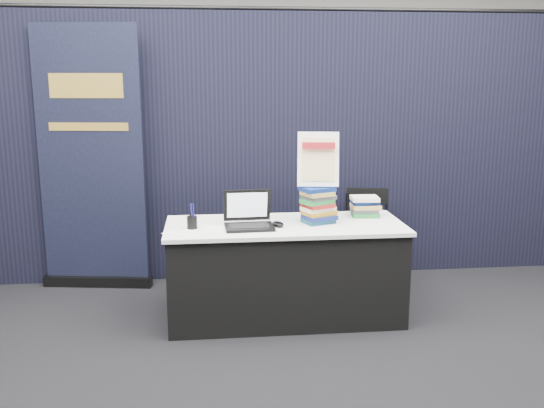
{
  "coord_description": "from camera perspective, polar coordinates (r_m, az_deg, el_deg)",
  "views": [
    {
      "loc": [
        -0.58,
        -3.87,
        1.85
      ],
      "look_at": [
        -0.1,
        0.55,
        0.91
      ],
      "focal_mm": 40.0,
      "sensor_mm": 36.0,
      "label": 1
    }
  ],
  "objects": [
    {
      "name": "pullup_banner",
      "position": [
        5.47,
        -16.6,
        2.68
      ],
      "size": [
        0.97,
        0.25,
        2.28
      ],
      "rotation": [
        0.0,
        0.0,
        -0.15
      ],
      "color": "black",
      "rests_on": "floor"
    },
    {
      "name": "info_sign",
      "position": [
        4.57,
        4.37,
        4.17
      ],
      "size": [
        0.33,
        0.17,
        0.42
      ],
      "rotation": [
        0.0,
        0.0,
        -0.16
      ],
      "color": "black",
      "rests_on": "book_stack_tall"
    },
    {
      "name": "stacking_chair",
      "position": [
        5.46,
        9.24,
        -2.71
      ],
      "size": [
        0.47,
        0.47,
        0.86
      ],
      "rotation": [
        0.0,
        0.0,
        -0.24
      ],
      "color": "black",
      "rests_on": "floor"
    },
    {
      "name": "brochure_left",
      "position": [
        4.46,
        -6.42,
        -2.32
      ],
      "size": [
        0.33,
        0.25,
        0.0
      ],
      "primitive_type": "cube",
      "rotation": [
        0.0,
        0.0,
        -0.12
      ],
      "color": "white",
      "rests_on": "display_table"
    },
    {
      "name": "book_stack_tall",
      "position": [
        4.6,
        4.37,
        -0.09
      ],
      "size": [
        0.28,
        0.25,
        0.28
      ],
      "rotation": [
        0.0,
        0.0,
        0.4
      ],
      "color": "#174657",
      "rests_on": "display_table"
    },
    {
      "name": "laptop",
      "position": [
        4.48,
        -2.19,
        -1.39
      ],
      "size": [
        0.36,
        0.3,
        0.27
      ],
      "rotation": [
        0.0,
        0.0,
        0.04
      ],
      "color": "black",
      "rests_on": "display_table"
    },
    {
      "name": "floor",
      "position": [
        4.33,
        2.15,
        -13.33
      ],
      "size": [
        8.0,
        8.0,
        0.0
      ],
      "primitive_type": "plane",
      "color": "black",
      "rests_on": "ground"
    },
    {
      "name": "wall_back",
      "position": [
        7.89,
        -2.04,
        11.28
      ],
      "size": [
        8.0,
        0.02,
        3.5
      ],
      "primitive_type": "cube",
      "color": "beige",
      "rests_on": "floor"
    },
    {
      "name": "book_stack_short",
      "position": [
        4.89,
        8.8,
        -0.2
      ],
      "size": [
        0.23,
        0.18,
        0.16
      ],
      "rotation": [
        0.0,
        0.0,
        -0.04
      ],
      "color": "#227F36",
      "rests_on": "display_table"
    },
    {
      "name": "pen_cup",
      "position": [
        4.46,
        -7.53,
        -1.75
      ],
      "size": [
        0.1,
        0.1,
        0.1
      ],
      "primitive_type": "cylinder",
      "rotation": [
        0.0,
        0.0,
        -0.35
      ],
      "color": "black",
      "rests_on": "display_table"
    },
    {
      "name": "display_table",
      "position": [
        4.69,
        1.21,
        -6.31
      ],
      "size": [
        1.8,
        0.75,
        0.75
      ],
      "color": "black",
      "rests_on": "floor"
    },
    {
      "name": "brochure_right",
      "position": [
        4.49,
        -2.12,
        -2.15
      ],
      "size": [
        0.39,
        0.32,
        0.0
      ],
      "primitive_type": "cube",
      "rotation": [
        0.0,
        0.0,
        -0.27
      ],
      "color": "white",
      "rests_on": "display_table"
    },
    {
      "name": "brochure_mid",
      "position": [
        4.37,
        -8.04,
        -2.68
      ],
      "size": [
        0.36,
        0.33,
        0.0
      ],
      "primitive_type": "cube",
      "rotation": [
        0.0,
        0.0,
        -0.55
      ],
      "color": "white",
      "rests_on": "display_table"
    },
    {
      "name": "drape_partition",
      "position": [
        5.54,
        -0.16,
        5.26
      ],
      "size": [
        6.0,
        0.08,
        2.4
      ],
      "primitive_type": "cube",
      "color": "black",
      "rests_on": "floor"
    },
    {
      "name": "mouse",
      "position": [
        4.5,
        0.57,
        -1.9
      ],
      "size": [
        0.11,
        0.14,
        0.04
      ],
      "primitive_type": "ellipsoid",
      "rotation": [
        0.0,
        0.0,
        0.34
      ],
      "color": "black",
      "rests_on": "display_table"
    }
  ]
}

